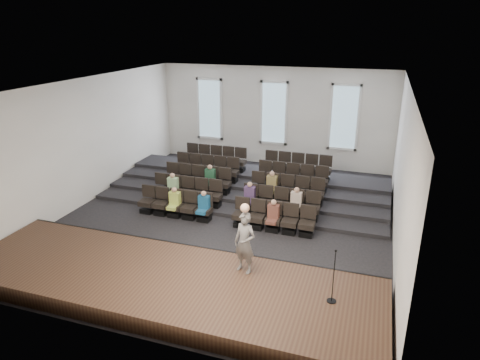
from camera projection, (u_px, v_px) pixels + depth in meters
The scene contains 14 objects.
ground at pixel (228, 217), 16.38m from camera, with size 14.00×14.00×0.00m, color black.
ceiling at pixel (226, 84), 14.65m from camera, with size 12.00×14.00×0.02m, color white.
wall_back at pixel (274, 117), 21.77m from camera, with size 12.00×0.04×5.00m, color white.
wall_front at pixel (117, 242), 9.26m from camera, with size 12.00×0.04×5.00m, color white.
wall_left at pixel (87, 141), 17.29m from camera, with size 0.04×14.00×5.00m, color white.
wall_right at pixel (403, 171), 13.74m from camera, with size 0.04×14.00×5.00m, color white.
stage at pixel (165, 283), 11.74m from camera, with size 11.80×3.60×0.50m, color #402B1B.
stage_lip at pixel (191, 252), 13.32m from camera, with size 11.80×0.06×0.52m, color black.
risers at pixel (252, 184), 19.13m from camera, with size 11.80×4.80×0.60m.
seating_rows at pixel (240, 187), 17.51m from camera, with size 6.80×4.70×1.67m.
windows at pixel (274, 113), 21.65m from camera, with size 8.44×0.10×3.24m.
audience at pixel (230, 194), 16.38m from camera, with size 5.45×2.64×1.10m.
speaker at pixel (245, 243), 11.57m from camera, with size 0.64×0.42×1.75m, color #605D5B.
mic_stand at pixel (333, 286), 10.42m from camera, with size 0.24×0.24×1.45m.
Camera 1 is at (5.12, -13.99, 6.95)m, focal length 32.00 mm.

